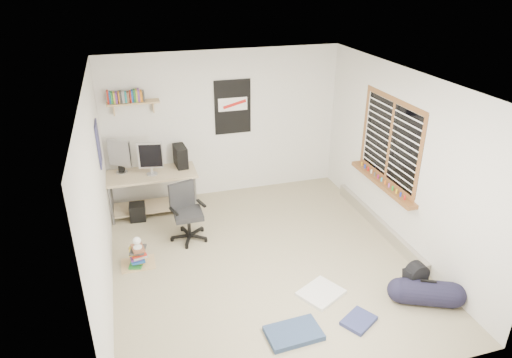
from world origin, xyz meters
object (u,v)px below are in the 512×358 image
object	(u,v)px
office_chair	(188,210)
backpack	(415,282)
duffel_bag	(426,294)
book_stack	(137,255)
desk	(153,191)

from	to	relation	value
office_chair	backpack	xyz separation A→B (m)	(2.45, -2.07, -0.29)
duffel_bag	book_stack	size ratio (longest dim) A/B	1.43
book_stack	duffel_bag	bearing A→B (deg)	-28.62
book_stack	office_chair	bearing A→B (deg)	30.03
duffel_bag	office_chair	bearing A→B (deg)	163.09
book_stack	backpack	bearing A→B (deg)	-26.69
desk	book_stack	bearing A→B (deg)	-99.95
backpack	duffel_bag	xyz separation A→B (m)	(0.05, -0.16, -0.06)
book_stack	desk	bearing A→B (deg)	76.40
office_chair	backpack	bearing A→B (deg)	-57.65
desk	book_stack	xyz separation A→B (m)	(-0.35, -1.44, -0.21)
office_chair	book_stack	distance (m)	0.96
desk	book_stack	size ratio (longest dim) A/B	3.34
duffel_bag	backpack	bearing A→B (deg)	130.91
backpack	duffel_bag	bearing A→B (deg)	-77.02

